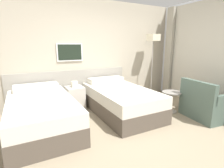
{
  "coord_description": "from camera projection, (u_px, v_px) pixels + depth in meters",
  "views": [
    {
      "loc": [
        -1.71,
        -2.34,
        1.56
      ],
      "look_at": [
        0.0,
        0.92,
        0.73
      ],
      "focal_mm": 28.0,
      "sensor_mm": 36.0,
      "label": 1
    }
  ],
  "objects": [
    {
      "name": "bed_near_door",
      "position": [
        42.0,
        113.0,
        3.28
      ],
      "size": [
        1.14,
        2.05,
        0.71
      ],
      "color": "brown",
      "rests_on": "ground_plane"
    },
    {
      "name": "armchair",
      "position": [
        206.0,
        105.0,
        3.77
      ],
      "size": [
        0.85,
        0.96,
        0.84
      ],
      "rotation": [
        0.0,
        0.0,
        1.45
      ],
      "color": "#4C6056",
      "rests_on": "ground_plane"
    },
    {
      "name": "nightstand",
      "position": [
        75.0,
        97.0,
        4.32
      ],
      "size": [
        0.41,
        0.44,
        0.69
      ],
      "color": "beige",
      "rests_on": "ground_plane"
    },
    {
      "name": "bed_near_window",
      "position": [
        120.0,
        100.0,
        4.06
      ],
      "size": [
        1.14,
        2.05,
        0.71
      ],
      "color": "brown",
      "rests_on": "ground_plane"
    },
    {
      "name": "ground_plane",
      "position": [
        136.0,
        133.0,
        3.14
      ],
      "size": [
        16.0,
        16.0,
        0.0
      ],
      "primitive_type": "plane",
      "color": "gray"
    },
    {
      "name": "side_table",
      "position": [
        171.0,
        98.0,
        4.11
      ],
      "size": [
        0.44,
        0.44,
        0.48
      ],
      "color": "gray",
      "rests_on": "ground_plane"
    },
    {
      "name": "wall_headboard",
      "position": [
        90.0,
        55.0,
        4.63
      ],
      "size": [
        10.0,
        0.1,
        2.7
      ],
      "color": "#B7AD99",
      "rests_on": "ground_plane"
    },
    {
      "name": "floor_lamp",
      "position": [
        153.0,
        43.0,
        5.0
      ],
      "size": [
        0.28,
        0.28,
        1.85
      ],
      "color": "#9E9993",
      "rests_on": "ground_plane"
    }
  ]
}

